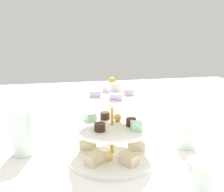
{
  "coord_description": "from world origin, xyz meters",
  "views": [
    {
      "loc": [
        0.64,
        -0.13,
        0.35
      ],
      "look_at": [
        0.0,
        0.0,
        0.18
      ],
      "focal_mm": 38.18,
      "sensor_mm": 36.0,
      "label": 1
    }
  ],
  "objects": [
    {
      "name": "ground_plane",
      "position": [
        0.0,
        0.0,
        0.0
      ],
      "size": [
        2.4,
        2.4,
        0.0
      ],
      "primitive_type": "plane",
      "color": "white"
    },
    {
      "name": "tiered_serving_stand",
      "position": [
        0.0,
        0.0,
        0.07
      ],
      "size": [
        0.27,
        0.27,
        0.24
      ],
      "color": "white",
      "rests_on": "ground_plane"
    },
    {
      "name": "water_glass_tall_right",
      "position": [
        -0.07,
        -0.26,
        0.07
      ],
      "size": [
        0.07,
        0.07,
        0.14
      ],
      "primitive_type": "cylinder",
      "color": "silver",
      "rests_on": "ground_plane"
    },
    {
      "name": "water_glass_short_left",
      "position": [
        0.22,
        0.15,
        0.04
      ],
      "size": [
        0.06,
        0.06,
        0.08
      ],
      "primitive_type": "cylinder",
      "color": "silver",
      "rests_on": "ground_plane"
    },
    {
      "name": "butter_knife_left",
      "position": [
        -0.32,
        0.03,
        0.0
      ],
      "size": [
        0.02,
        0.17,
        0.0
      ],
      "primitive_type": "cube",
      "rotation": [
        0.0,
        0.0,
        4.69
      ],
      "color": "silver",
      "rests_on": "ground_plane"
    },
    {
      "name": "water_glass_mid_back",
      "position": [
        -0.01,
        0.24,
        0.04
      ],
      "size": [
        0.06,
        0.06,
        0.09
      ],
      "primitive_type": "cylinder",
      "color": "silver",
      "rests_on": "ground_plane"
    }
  ]
}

